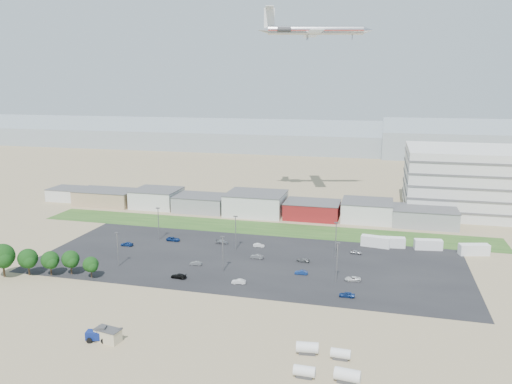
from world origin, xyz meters
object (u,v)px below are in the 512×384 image
(storage_tank_nw, at_px, (307,347))
(parked_car_13, at_px, (239,282))
(box_trailer_a, at_px, (376,241))
(parked_car_2, at_px, (347,295))
(telehandler, at_px, (98,334))
(airliner, at_px, (316,30))
(parked_car_1, at_px, (301,272))
(parked_car_7, at_px, (257,257))
(parked_car_6, at_px, (222,242))
(parked_car_0, at_px, (353,279))
(parked_car_12, at_px, (303,260))
(parked_car_8, at_px, (356,252))
(parked_car_4, at_px, (196,263))
(parked_car_9, at_px, (173,239))
(parked_car_5, at_px, (127,244))
(parked_car_3, at_px, (179,276))
(portable_shed, at_px, (108,335))
(tree_far_left, at_px, (3,259))
(parked_car_11, at_px, (259,245))

(storage_tank_nw, height_order, parked_car_13, storage_tank_nw)
(box_trailer_a, height_order, parked_car_2, box_trailer_a)
(telehandler, height_order, airliner, airliner)
(parked_car_1, xyz_separation_m, parked_car_7, (-14.30, 8.95, 0.04))
(telehandler, bearing_deg, parked_car_6, 74.32)
(telehandler, bearing_deg, parked_car_2, 24.09)
(parked_car_0, relative_size, parked_car_12, 1.06)
(airliner, height_order, parked_car_8, airliner)
(parked_car_0, bearing_deg, airliner, -172.10)
(parked_car_8, height_order, parked_car_13, parked_car_13)
(parked_car_4, xyz_separation_m, parked_car_9, (-14.82, 18.66, 0.07))
(parked_car_2, distance_m, parked_car_5, 72.23)
(parked_car_5, bearing_deg, parked_car_6, 106.15)
(telehandler, relative_size, parked_car_3, 1.74)
(parked_car_7, distance_m, parked_car_8, 29.59)
(parked_car_6, relative_size, parked_car_8, 1.20)
(parked_car_4, bearing_deg, parked_car_5, -115.82)
(portable_shed, xyz_separation_m, telehandler, (-1.97, -0.29, 0.21))
(parked_car_6, bearing_deg, parked_car_9, 96.04)
(parked_car_1, distance_m, parked_car_9, 47.92)
(telehandler, xyz_separation_m, tree_far_left, (-41.74, 23.39, 3.54))
(parked_car_9, bearing_deg, storage_tank_nw, -134.84)
(airliner, height_order, parked_car_7, airliner)
(portable_shed, height_order, parked_car_12, portable_shed)
(parked_car_3, bearing_deg, telehandler, 2.14)
(parked_car_12, bearing_deg, parked_car_4, -63.86)
(airliner, height_order, parked_car_1, airliner)
(parked_car_11, bearing_deg, parked_car_9, 90.88)
(telehandler, bearing_deg, parked_car_0, 31.39)
(parked_car_7, bearing_deg, box_trailer_a, 126.05)
(tree_far_left, relative_size, parked_car_0, 2.53)
(storage_tank_nw, distance_m, box_trailer_a, 68.21)
(tree_far_left, height_order, parked_car_4, tree_far_left)
(portable_shed, bearing_deg, parked_car_9, 112.54)
(telehandler, xyz_separation_m, parked_car_3, (2.58, 33.78, -0.91))
(parked_car_2, bearing_deg, box_trailer_a, 171.35)
(parked_car_8, height_order, parked_car_12, parked_car_8)
(portable_shed, distance_m, parked_car_9, 63.63)
(tree_far_left, bearing_deg, storage_tank_nw, -12.37)
(portable_shed, bearing_deg, telehandler, -161.23)
(parked_car_2, relative_size, parked_car_12, 0.98)
(telehandler, relative_size, box_trailer_a, 0.84)
(parked_car_11, bearing_deg, parked_car_12, -122.98)
(parked_car_13, bearing_deg, parked_car_2, 80.02)
(portable_shed, height_order, parked_car_6, portable_shed)
(parked_car_12, distance_m, parked_car_13, 23.62)
(tree_far_left, bearing_deg, parked_car_5, 59.10)
(parked_car_11, bearing_deg, portable_shed, 166.12)
(parked_car_3, relative_size, parked_car_9, 0.95)
(parked_car_1, xyz_separation_m, parked_car_4, (-29.48, -0.38, -0.03))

